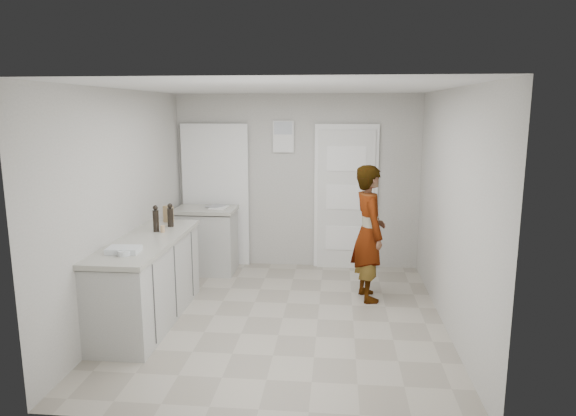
# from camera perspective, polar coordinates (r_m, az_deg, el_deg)

# --- Properties ---
(ground) EXTENTS (4.00, 4.00, 0.00)m
(ground) POSITION_cam_1_polar(r_m,az_deg,el_deg) (5.84, -0.57, -12.12)
(ground) COLOR gray
(ground) RESTS_ON ground
(room_shell) EXTENTS (4.00, 4.00, 4.00)m
(room_shell) POSITION_cam_1_polar(r_m,az_deg,el_deg) (7.44, -0.33, 1.18)
(room_shell) COLOR #AEACA5
(room_shell) RESTS_ON ground
(main_counter) EXTENTS (0.64, 1.96, 0.93)m
(main_counter) POSITION_cam_1_polar(r_m,az_deg,el_deg) (5.83, -15.27, -8.06)
(main_counter) COLOR silver
(main_counter) RESTS_ON ground
(side_counter) EXTENTS (0.84, 0.61, 0.93)m
(side_counter) POSITION_cam_1_polar(r_m,az_deg,el_deg) (7.37, -9.02, -3.80)
(side_counter) COLOR silver
(side_counter) RESTS_ON ground
(person) EXTENTS (0.52, 0.68, 1.64)m
(person) POSITION_cam_1_polar(r_m,az_deg,el_deg) (6.24, 8.99, -2.77)
(person) COLOR silver
(person) RESTS_ON ground
(cake_mix_box) EXTENTS (0.13, 0.10, 0.20)m
(cake_mix_box) POSITION_cam_1_polar(r_m,az_deg,el_deg) (6.42, -13.15, -0.67)
(cake_mix_box) COLOR #A38151
(cake_mix_box) RESTS_ON main_counter
(spice_jar) EXTENTS (0.05, 0.05, 0.08)m
(spice_jar) POSITION_cam_1_polar(r_m,az_deg,el_deg) (5.93, -13.76, -2.28)
(spice_jar) COLOR tan
(spice_jar) RESTS_ON main_counter
(oil_cruet_a) EXTENTS (0.07, 0.07, 0.28)m
(oil_cruet_a) POSITION_cam_1_polar(r_m,az_deg,el_deg) (6.17, -12.94, -0.82)
(oil_cruet_a) COLOR black
(oil_cruet_a) RESTS_ON main_counter
(oil_cruet_b) EXTENTS (0.07, 0.07, 0.30)m
(oil_cruet_b) POSITION_cam_1_polar(r_m,az_deg,el_deg) (5.96, -14.47, -1.19)
(oil_cruet_b) COLOR black
(oil_cruet_b) RESTS_ON main_counter
(baking_dish) EXTENTS (0.32, 0.24, 0.05)m
(baking_dish) POSITION_cam_1_polar(r_m,az_deg,el_deg) (5.21, -17.80, -4.48)
(baking_dish) COLOR silver
(baking_dish) RESTS_ON main_counter
(egg_bowl) EXTENTS (0.12, 0.12, 0.05)m
(egg_bowl) POSITION_cam_1_polar(r_m,az_deg,el_deg) (5.11, -17.74, -4.79)
(egg_bowl) COLOR silver
(egg_bowl) RESTS_ON main_counter
(papers) EXTENTS (0.25, 0.31, 0.01)m
(papers) POSITION_cam_1_polar(r_m,az_deg,el_deg) (7.25, -7.68, 0.07)
(papers) COLOR white
(papers) RESTS_ON side_counter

